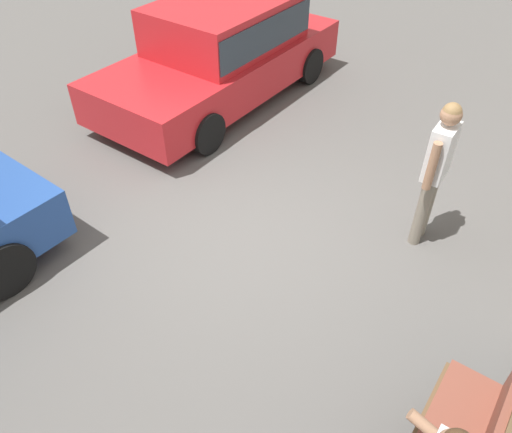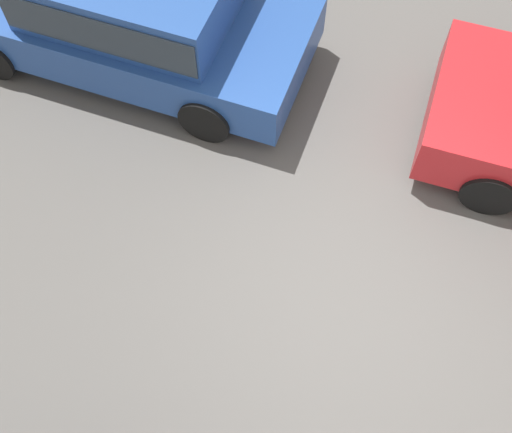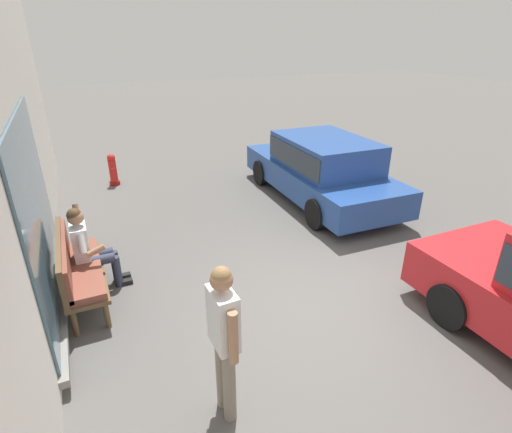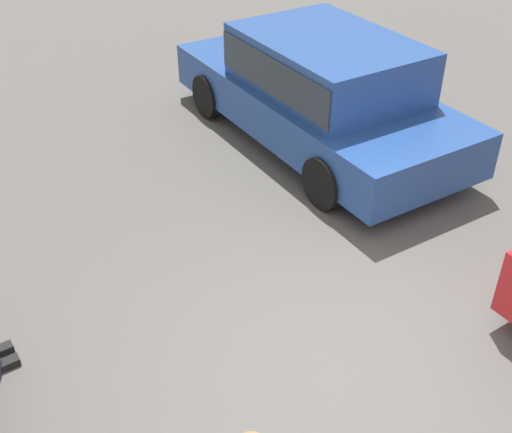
% 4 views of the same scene
% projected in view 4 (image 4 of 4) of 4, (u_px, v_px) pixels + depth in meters
% --- Properties ---
extents(ground_plane, '(60.00, 60.00, 0.00)m').
position_uv_depth(ground_plane, '(341.00, 376.00, 5.30)').
color(ground_plane, '#565451').
extents(parked_car_mid, '(4.54, 2.09, 1.47)m').
position_uv_depth(parked_car_mid, '(321.00, 86.00, 8.23)').
color(parked_car_mid, '#23478E').
rests_on(parked_car_mid, ground_plane).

